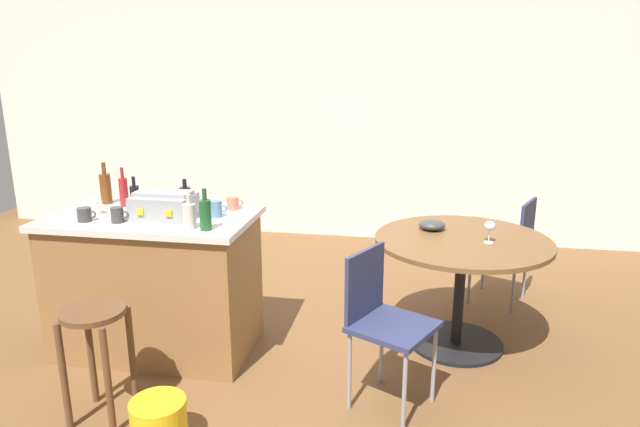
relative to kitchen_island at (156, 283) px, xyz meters
name	(u,v)px	position (x,y,z in m)	size (l,w,h in m)	color
ground_plane	(282,359)	(0.85, -0.02, -0.46)	(8.80, 8.80, 0.00)	brown
back_wall	(343,112)	(0.85, 2.74, 0.89)	(8.00, 0.10, 2.70)	silver
kitchen_island	(156,283)	(0.00, 0.00, 0.00)	(1.30, 0.75, 0.92)	olive
wooden_stool	(96,339)	(0.04, -0.78, 0.00)	(0.33, 0.33, 0.63)	brown
dining_table	(461,264)	(1.97, 0.39, 0.12)	(1.14, 1.14, 0.76)	black
folding_chair_near	(510,243)	(2.39, 1.18, 0.03)	(0.53, 0.53, 0.85)	navy
folding_chair_far	(383,316)	(1.51, -0.36, 0.06)	(0.54, 0.54, 0.88)	navy
toolbox	(164,206)	(0.12, -0.05, 0.54)	(0.36, 0.27, 0.17)	gray
bottle_0	(106,188)	(-0.44, 0.23, 0.57)	(0.07, 0.07, 0.29)	#603314
bottle_1	(190,215)	(0.36, -0.23, 0.54)	(0.07, 0.07, 0.20)	#B7B2AD
bottle_2	(205,214)	(0.47, -0.24, 0.55)	(0.07, 0.07, 0.25)	#194C23
bottle_3	(185,197)	(0.15, 0.20, 0.54)	(0.07, 0.07, 0.20)	black
bottle_4	(124,191)	(-0.28, 0.19, 0.56)	(0.06, 0.06, 0.26)	maroon
bottle_5	(135,197)	(-0.15, 0.10, 0.55)	(0.06, 0.06, 0.22)	black
cup_0	(216,209)	(0.43, 0.04, 0.51)	(0.11, 0.08, 0.11)	#4C7099
cup_1	(94,207)	(-0.36, -0.04, 0.50)	(0.11, 0.08, 0.09)	white
cup_2	(85,215)	(-0.33, -0.20, 0.50)	(0.12, 0.09, 0.09)	#383838
cup_3	(118,215)	(-0.12, -0.19, 0.51)	(0.11, 0.08, 0.10)	#383838
cup_4	(233,203)	(0.47, 0.23, 0.50)	(0.11, 0.08, 0.08)	#DB6651
wine_glass	(490,227)	(2.12, 0.32, 0.40)	(0.07, 0.07, 0.14)	silver
serving_bowl	(432,224)	(1.77, 0.56, 0.33)	(0.18, 0.18, 0.07)	#383838
plastic_bucket	(159,424)	(0.45, -0.95, -0.34)	(0.28, 0.28, 0.25)	yellow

